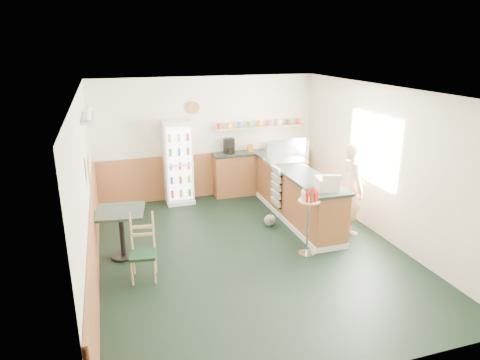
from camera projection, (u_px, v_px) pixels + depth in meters
name	position (u px, v px, depth m)	size (l,w,h in m)	color
ground	(250.00, 252.00, 7.27)	(6.00, 6.00, 0.00)	black
room_envelope	(225.00, 156.00, 7.40)	(5.04, 6.02, 2.72)	#F1E8CD
service_counter	(297.00, 197.00, 8.49)	(0.68, 3.01, 1.01)	brown
back_counter	(260.00, 170.00, 9.98)	(2.24, 0.42, 1.69)	brown
drinks_fridge	(178.00, 163.00, 9.27)	(0.60, 0.52, 1.81)	white
display_case	(286.00, 151.00, 8.80)	(0.85, 0.45, 0.49)	silver
cash_register	(327.00, 184.00, 7.25)	(0.35, 0.37, 0.20)	beige
shopkeeper	(352.00, 188.00, 7.80)	(0.57, 0.41, 1.71)	tan
condiment_stand	(309.00, 211.00, 6.96)	(0.36, 0.36, 1.12)	silver
newspaper_rack	(276.00, 187.00, 8.54)	(0.09, 0.41, 0.83)	black
cafe_table	(121.00, 224.00, 6.93)	(0.85, 0.85, 0.83)	black
cafe_chair	(142.00, 244.00, 6.36)	(0.43, 0.43, 1.02)	black
dog_doorstop	(270.00, 220.00, 8.25)	(0.22, 0.28, 0.26)	gray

